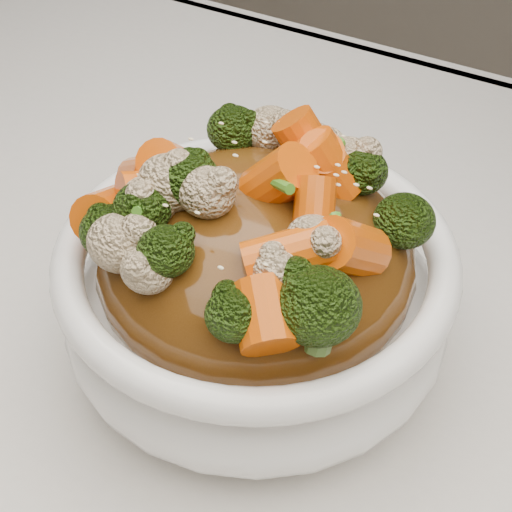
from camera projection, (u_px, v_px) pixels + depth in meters
The scene contains 8 objects.
tablecloth at pixel (257, 361), 0.52m from camera, with size 1.20×0.80×0.04m, color silver.
bowl at pixel (256, 298), 0.47m from camera, with size 0.23×0.23×0.09m, color white, non-canonical shape.
sauce_base at pixel (256, 260), 0.45m from camera, with size 0.18×0.18×0.10m, color #4C2B0D.
carrots at pixel (256, 166), 0.40m from camera, with size 0.18×0.18×0.05m, color #D35106, non-canonical shape.
broccoli at pixel (256, 168), 0.40m from camera, with size 0.18×0.18×0.05m, color black, non-canonical shape.
cauliflower at pixel (256, 171), 0.40m from camera, with size 0.18×0.18×0.04m, color beige, non-canonical shape.
scallions at pixel (256, 164), 0.40m from camera, with size 0.14×0.14×0.02m, color #3F801D, non-canonical shape.
sesame_seeds at pixel (256, 164), 0.40m from camera, with size 0.16×0.16×0.01m, color beige, non-canonical shape.
Camera 1 is at (0.17, -0.29, 1.13)m, focal length 55.00 mm.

